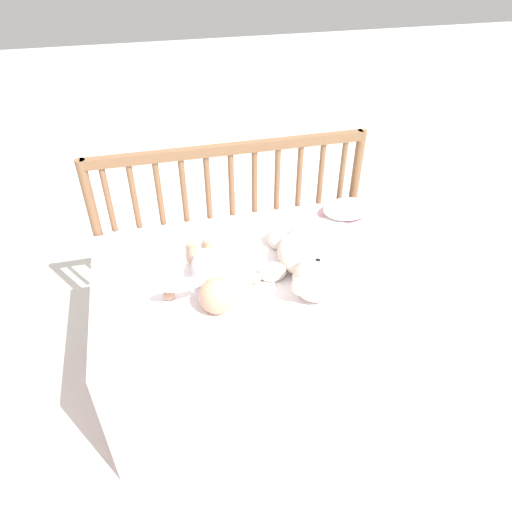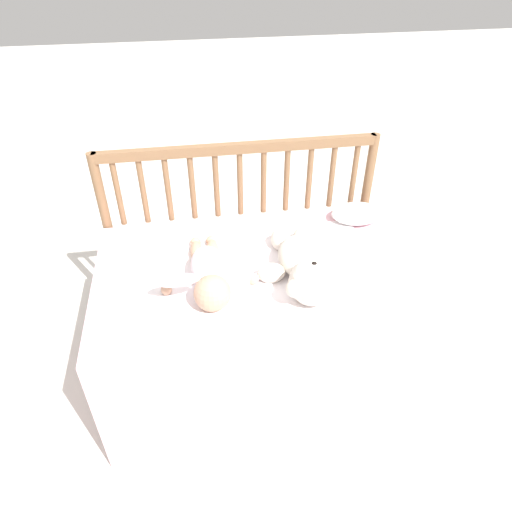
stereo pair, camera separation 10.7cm
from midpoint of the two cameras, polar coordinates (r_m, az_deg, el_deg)
ground_plane at (r=1.88m, az=-1.74°, el=-13.74°), size 12.00×12.00×0.00m
crib_mattress at (r=1.69m, az=-1.89°, el=-8.34°), size 1.07×0.67×0.50m
crib_rail at (r=1.78m, az=-4.74°, el=6.89°), size 1.07×0.04×0.80m
blanket at (r=1.50m, az=-2.14°, el=-2.24°), size 0.82×0.52×0.01m
teddy_bear at (r=1.46m, az=4.12°, el=-0.91°), size 0.30×0.41×0.15m
baby at (r=1.43m, az=-7.78°, el=-2.53°), size 0.33×0.40×0.11m
small_pillow at (r=1.81m, az=9.76°, el=5.78°), size 0.20×0.14×0.06m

